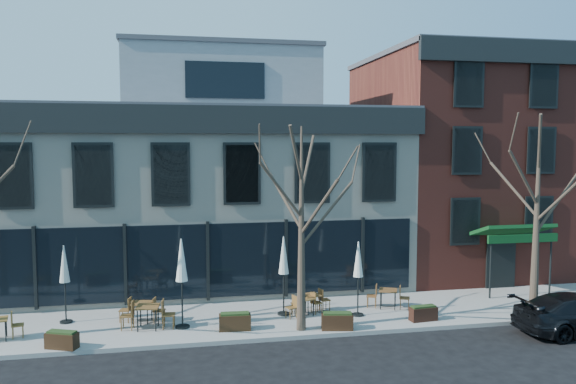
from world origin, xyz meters
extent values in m
plane|color=black|center=(0.00, 0.00, 0.00)|extent=(120.00, 120.00, 0.00)
cube|color=gray|center=(3.25, -2.15, 0.07)|extent=(33.50, 4.70, 0.15)
cube|color=beige|center=(0.00, 5.00, 4.00)|extent=(18.00, 10.00, 8.00)
cube|color=#47474C|center=(0.00, 5.00, 8.05)|extent=(18.30, 10.30, 0.30)
cube|color=black|center=(0.00, -0.12, 7.55)|extent=(18.30, 0.25, 1.10)
cube|color=black|center=(0.00, -0.06, 1.90)|extent=(17.20, 0.12, 3.00)
cube|color=gray|center=(1.00, 6.00, 9.60)|extent=(9.00, 6.50, 3.00)
cube|color=maroon|center=(13.00, 5.00, 5.50)|extent=(8.00, 10.00, 11.00)
cube|color=#47474C|center=(13.00, 5.00, 11.05)|extent=(8.20, 10.20, 0.25)
cube|color=black|center=(13.00, -0.12, 10.60)|extent=(8.20, 0.25, 1.00)
cube|color=#0D3C17|center=(13.00, -0.85, 2.90)|extent=(3.20, 1.66, 0.67)
cube|color=black|center=(13.00, -0.05, 1.25)|extent=(1.40, 0.10, 2.50)
cone|color=#382B21|center=(3.00, -3.90, 3.67)|extent=(0.34, 0.34, 7.04)
cylinder|color=#382B21|center=(3.95, -3.73, 4.18)|extent=(2.00, 0.46, 2.21)
cylinder|color=#382B21|center=(2.60, -3.04, 4.59)|extent=(0.93, 1.84, 1.91)
cylinder|color=#382B21|center=(2.25, -4.17, 5.04)|extent=(1.61, 0.68, 1.97)
cylinder|color=#382B21|center=(3.40, -4.76, 4.51)|extent=(0.93, 1.83, 2.03)
cone|color=#382B21|center=(12.00, -3.90, 3.89)|extent=(0.34, 0.34, 7.48)
cylinder|color=#382B21|center=(13.01, -3.72, 4.43)|extent=(2.12, 0.48, 2.35)
cylinder|color=#382B21|center=(11.57, -2.99, 4.86)|extent=(0.98, 1.94, 2.03)
cylinder|color=#382B21|center=(11.20, -4.19, 5.35)|extent=(1.71, 0.71, 2.09)
cylinder|color=#382B21|center=(12.42, -4.81, 4.78)|extent=(0.98, 1.94, 2.16)
cylinder|color=black|center=(-6.73, -3.21, 0.49)|extent=(0.04, 0.04, 0.68)
cylinder|color=black|center=(-6.85, -2.69, 0.49)|extent=(0.04, 0.04, 0.68)
cube|color=brown|center=(-2.48, -1.98, 0.85)|extent=(0.81, 0.81, 0.04)
cylinder|color=black|center=(-2.80, -2.18, 0.50)|extent=(0.04, 0.04, 0.69)
cylinder|color=black|center=(-2.28, -2.30, 0.50)|extent=(0.04, 0.04, 0.69)
cylinder|color=black|center=(-2.67, -1.65, 0.50)|extent=(0.04, 0.04, 0.69)
cylinder|color=black|center=(-2.15, -1.78, 0.50)|extent=(0.04, 0.04, 0.69)
cube|color=brown|center=(-2.23, -2.80, 0.95)|extent=(0.84, 0.84, 0.04)
cylinder|color=black|center=(-2.57, -3.07, 0.54)|extent=(0.04, 0.04, 0.79)
cylinder|color=black|center=(-1.96, -3.14, 0.54)|extent=(0.04, 0.04, 0.79)
cylinder|color=black|center=(-2.50, -2.47, 0.54)|extent=(0.04, 0.04, 0.79)
cylinder|color=black|center=(-1.90, -2.53, 0.54)|extent=(0.04, 0.04, 0.79)
cube|color=brown|center=(3.45, -2.36, 0.80)|extent=(0.81, 0.81, 0.04)
cylinder|color=black|center=(3.31, -2.68, 0.47)|extent=(0.04, 0.04, 0.64)
cylinder|color=black|center=(3.77, -2.50, 0.47)|extent=(0.04, 0.04, 0.64)
cylinder|color=black|center=(3.13, -2.22, 0.47)|extent=(0.04, 0.04, 0.64)
cylinder|color=black|center=(3.59, -2.04, 0.47)|extent=(0.04, 0.04, 0.64)
cube|color=brown|center=(3.80, -2.02, 0.82)|extent=(0.79, 0.79, 0.04)
cylinder|color=black|center=(3.61, -2.33, 0.48)|extent=(0.04, 0.04, 0.66)
cylinder|color=black|center=(4.11, -2.20, 0.48)|extent=(0.04, 0.04, 0.66)
cylinder|color=black|center=(3.48, -1.83, 0.48)|extent=(0.04, 0.04, 0.66)
cylinder|color=black|center=(3.98, -1.70, 0.48)|extent=(0.04, 0.04, 0.66)
cube|color=brown|center=(6.90, -2.05, 0.86)|extent=(0.90, 0.90, 0.04)
cylinder|color=black|center=(6.54, -2.20, 0.50)|extent=(0.04, 0.04, 0.70)
cylinder|color=black|center=(7.05, -2.42, 0.50)|extent=(0.04, 0.04, 0.70)
cylinder|color=black|center=(6.76, -1.69, 0.50)|extent=(0.04, 0.04, 0.70)
cylinder|color=black|center=(7.26, -1.91, 0.50)|extent=(0.04, 0.04, 0.70)
cylinder|color=black|center=(-5.18, -1.52, 0.18)|extent=(0.45, 0.45, 0.06)
cylinder|color=black|center=(-5.18, -1.52, 1.28)|extent=(0.05, 0.05, 2.26)
cone|color=#B7BDAF|center=(-5.18, -1.52, 2.31)|extent=(0.37, 0.37, 1.34)
cylinder|color=black|center=(-1.05, -2.89, 0.18)|extent=(0.51, 0.51, 0.07)
cylinder|color=black|center=(-1.05, -2.89, 1.41)|extent=(0.06, 0.06, 2.53)
cone|color=silver|center=(-1.05, -2.89, 2.56)|extent=(0.41, 0.41, 1.49)
cylinder|color=black|center=(2.72, -2.09, 0.18)|extent=(0.48, 0.48, 0.07)
cylinder|color=black|center=(2.72, -2.09, 1.34)|extent=(0.05, 0.05, 2.39)
cone|color=silver|center=(2.72, -2.09, 2.43)|extent=(0.39, 0.39, 1.41)
cylinder|color=black|center=(5.43, -2.75, 0.18)|extent=(0.45, 0.45, 0.06)
cylinder|color=black|center=(5.43, -2.75, 1.28)|extent=(0.05, 0.05, 2.26)
cone|color=white|center=(5.43, -2.75, 2.31)|extent=(0.37, 0.37, 1.33)
cube|color=black|center=(-4.81, -4.20, 0.40)|extent=(1.08, 0.75, 0.50)
cube|color=#1E3314|center=(-4.81, -4.20, 0.67)|extent=(0.95, 0.64, 0.08)
cube|color=black|center=(0.73, -3.50, 0.42)|extent=(1.12, 0.51, 0.55)
cube|color=#1E3314|center=(0.73, -3.50, 0.72)|extent=(1.00, 0.41, 0.09)
cube|color=black|center=(4.23, -4.13, 0.42)|extent=(1.15, 0.63, 0.54)
cube|color=#1E3314|center=(4.23, -4.13, 0.71)|extent=(1.03, 0.53, 0.09)
cube|color=black|center=(7.59, -3.79, 0.40)|extent=(1.03, 0.48, 0.50)
cube|color=#1E3314|center=(7.59, -3.79, 0.67)|extent=(0.92, 0.40, 0.08)
camera|label=1|loc=(-1.12, -22.48, 6.60)|focal=35.00mm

